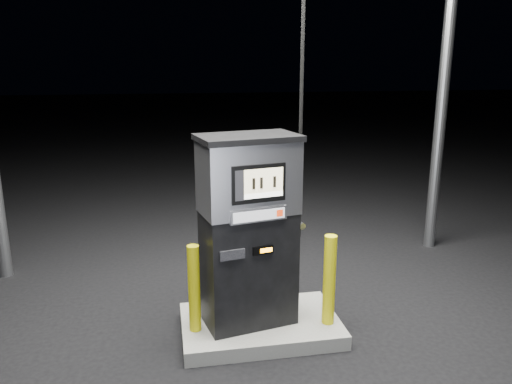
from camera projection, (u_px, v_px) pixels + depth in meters
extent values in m
plane|color=black|center=(260.00, 332.00, 5.16)|extent=(80.00, 80.00, 0.00)
cube|color=slate|center=(260.00, 326.00, 5.14)|extent=(1.60, 1.00, 0.15)
cylinder|color=gray|center=(443.00, 95.00, 7.01)|extent=(0.16, 0.16, 4.50)
cube|color=black|center=(248.00, 267.00, 4.96)|extent=(0.96, 0.67, 1.16)
cube|color=#B4B4BC|center=(248.00, 177.00, 4.72)|extent=(0.98, 0.69, 0.69)
cube|color=black|center=(248.00, 138.00, 4.63)|extent=(1.03, 0.74, 0.06)
cube|color=black|center=(259.00, 184.00, 4.48)|extent=(0.51, 0.13, 0.35)
cube|color=beige|center=(264.00, 181.00, 4.48)|extent=(0.37, 0.08, 0.22)
cube|color=white|center=(264.00, 195.00, 4.51)|extent=(0.37, 0.08, 0.05)
cube|color=#B4B4BC|center=(259.00, 215.00, 4.56)|extent=(0.55, 0.14, 0.13)
cube|color=#AFB1B7|center=(259.00, 216.00, 4.54)|extent=(0.50, 0.10, 0.10)
cube|color=red|center=(280.00, 213.00, 4.61)|extent=(0.06, 0.02, 0.06)
cube|color=black|center=(263.00, 250.00, 4.67)|extent=(0.20, 0.06, 0.08)
cube|color=orange|center=(266.00, 250.00, 4.67)|extent=(0.12, 0.03, 0.04)
cube|color=black|center=(232.00, 255.00, 4.55)|extent=(0.24, 0.07, 0.09)
cube|color=black|center=(293.00, 224.00, 5.03)|extent=(0.12, 0.18, 0.23)
cylinder|color=gray|center=(298.00, 224.00, 5.05)|extent=(0.10, 0.21, 0.06)
cylinder|color=black|center=(302.00, 67.00, 4.61)|extent=(0.04, 0.04, 2.87)
cylinder|color=#CCC40B|center=(194.00, 289.00, 4.81)|extent=(0.14, 0.14, 0.88)
cylinder|color=#CCC40B|center=(329.00, 280.00, 4.94)|extent=(0.14, 0.14, 0.93)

